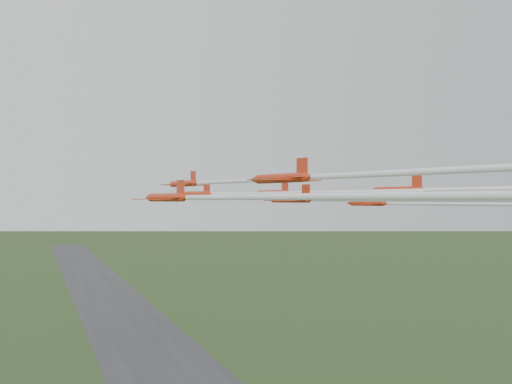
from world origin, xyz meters
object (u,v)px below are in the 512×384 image
object	(u,v)px
jet_row3_left	(221,197)
jet_row4_left	(344,175)
jet_row2_right	(324,192)
jet_row2_left	(221,182)
jet_lead	(237,194)
jet_row3_right	(456,204)
jet_row3_mid	(360,199)
jet_row4_right	(504,188)

from	to	relation	value
jet_row3_left	jet_row4_left	world-z (taller)	jet_row4_left
jet_row2_right	jet_row2_left	bearing A→B (deg)	174.65
jet_lead	jet_row4_left	bearing A→B (deg)	-113.71
jet_row2_left	jet_row3_left	world-z (taller)	jet_row2_left
jet_row2_left	jet_row3_right	distance (m)	36.78
jet_row3_left	jet_row3_mid	world-z (taller)	jet_row3_left
jet_row3_right	jet_row4_right	xyz separation A→B (m)	(-8.84, -18.49, 2.00)
jet_row3_mid	jet_row4_right	size ratio (longest dim) A/B	1.02
jet_row2_right	jet_row4_right	world-z (taller)	jet_row4_right
jet_lead	jet_row2_left	size ratio (longest dim) A/B	1.09
jet_row2_left	jet_row3_right	xyz separation A→B (m)	(35.39, -9.44, -3.30)
jet_row2_left	jet_row4_right	world-z (taller)	jet_row2_left
jet_lead	jet_row2_right	bearing A→B (deg)	-72.97
jet_row2_left	jet_row4_left	distance (m)	27.47
jet_lead	jet_row2_left	bearing A→B (deg)	-136.29
jet_row4_right	jet_row2_right	bearing A→B (deg)	90.87
jet_row3_mid	jet_row4_left	xyz separation A→B (m)	(-9.57, -12.15, 2.53)
jet_row3_mid	jet_row4_left	size ratio (longest dim) A/B	1.23
jet_row3_left	jet_row4_right	xyz separation A→B (m)	(33.10, -7.99, 1.07)
jet_row3_left	jet_row4_left	distance (m)	13.84
jet_row3_right	jet_row3_mid	bearing A→B (deg)	-178.45
jet_row3_mid	jet_row3_right	size ratio (longest dim) A/B	0.93
jet_row4_left	jet_lead	bearing A→B (deg)	71.09
jet_lead	jet_row3_right	xyz separation A→B (m)	(27.04, -25.95, -1.71)
jet_lead	jet_row3_left	bearing A→B (deg)	-131.70
jet_row2_right	jet_row4_right	bearing A→B (deg)	-88.71
jet_row3_mid	jet_row3_left	bearing A→B (deg)	-178.38
jet_row4_left	jet_row4_right	bearing A→B (deg)	-17.16
jet_row2_left	jet_row4_right	distance (m)	38.56
jet_row2_left	jet_row4_left	xyz separation A→B (m)	(5.12, -26.99, -0.04)
jet_row2_left	jet_row3_right	size ratio (longest dim) A/B	0.77
jet_row4_left	jet_row4_right	distance (m)	21.49
jet_row3_left	jet_row4_right	bearing A→B (deg)	-28.85
jet_row2_right	jet_row4_left	world-z (taller)	jet_row4_left
jet_row2_left	jet_row3_mid	xyz separation A→B (m)	(14.69, -14.84, -2.57)
jet_row3_right	jet_row4_right	size ratio (longest dim) A/B	1.09
jet_lead	jet_row2_left	xyz separation A→B (m)	(-8.35, -16.51, 1.59)
jet_row3_mid	jet_row4_right	xyz separation A→B (m)	(11.87, -13.08, 1.27)
jet_row3_left	jet_row3_mid	xyz separation A→B (m)	(21.23, 5.09, -0.19)
jet_row4_right	jet_row4_left	bearing A→B (deg)	163.86
jet_row3_mid	jet_row3_right	xyz separation A→B (m)	(20.70, 5.40, -0.73)
jet_lead	jet_row3_right	distance (m)	37.52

